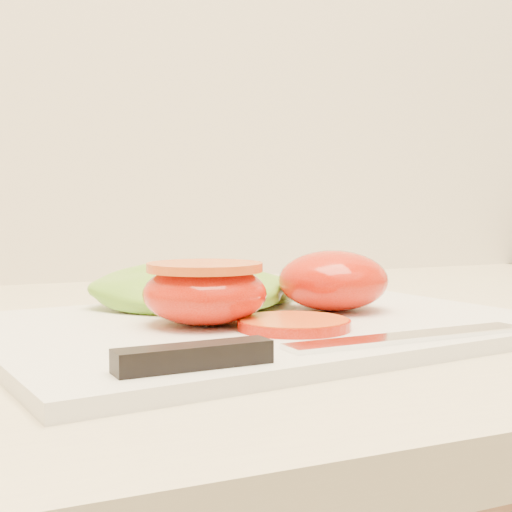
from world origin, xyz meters
name	(u,v)px	position (x,y,z in m)	size (l,w,h in m)	color
cutting_board	(262,326)	(-0.44, 1.60, 0.94)	(0.39, 0.28, 0.01)	silver
tomato_half_dome	(333,280)	(-0.37, 1.61, 0.96)	(0.09, 0.09, 0.05)	red
tomato_half_cut	(205,291)	(-0.49, 1.59, 0.96)	(0.09, 0.09, 0.04)	red
tomato_slice_0	(294,324)	(-0.44, 1.55, 0.94)	(0.07, 0.07, 0.01)	orange
lettuce_leaf_0	(192,288)	(-0.47, 1.68, 0.96)	(0.16, 0.11, 0.03)	#76B22F
lettuce_leaf_1	(240,288)	(-0.42, 1.69, 0.95)	(0.11, 0.08, 0.02)	#76B22F
knife	(289,348)	(-0.48, 1.48, 0.94)	(0.27, 0.04, 0.01)	silver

